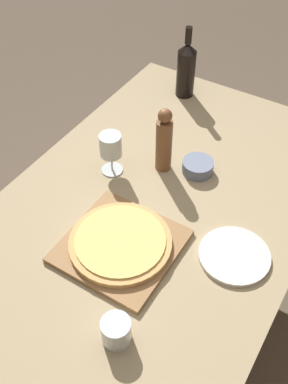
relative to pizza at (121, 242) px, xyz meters
name	(u,v)px	position (x,y,z in m)	size (l,w,h in m)	color
ground_plane	(150,317)	(0.00, 0.19, -0.77)	(12.00, 12.00, 0.00)	brown
dining_table	(152,224)	(0.00, 0.19, -0.11)	(0.99, 1.62, 0.74)	#9E8966
cutting_board	(121,246)	(0.00, 0.00, -0.02)	(0.34, 0.34, 0.02)	olive
pizza	(121,242)	(0.00, 0.00, 0.00)	(0.32, 0.32, 0.02)	tan
wine_bottle	(186,69)	(-0.23, 0.85, 0.10)	(0.08, 0.08, 0.31)	black
pepper_mill	(164,141)	(-0.08, 0.39, 0.09)	(0.06, 0.06, 0.26)	brown
wine_glass	(111,147)	(-0.23, 0.28, 0.08)	(0.08, 0.08, 0.16)	silver
small_bowl	(198,167)	(0.04, 0.44, -0.01)	(0.11, 0.11, 0.05)	slate
drinking_tumbler	(116,331)	(0.15, -0.25, 0.01)	(0.08, 0.08, 0.08)	silver
dinner_plate	(234,255)	(0.31, 0.15, -0.02)	(0.22, 0.22, 0.01)	silver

